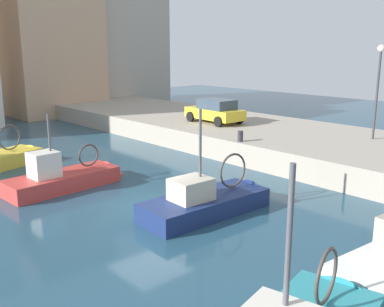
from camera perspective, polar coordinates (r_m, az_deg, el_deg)
The scene contains 9 objects.
water_surface at distance 17.04m, azimuth -5.54°, elevation -6.88°, with size 80.00×80.00×0.00m, color navy.
quay_wall at distance 25.17m, azimuth 15.90°, elevation 0.76°, with size 9.00×56.00×1.20m, color #9E9384.
fishing_boat_red at distance 20.05m, azimuth -15.37°, elevation -3.79°, with size 5.69×2.03×4.04m.
fishing_boat_navy at distance 16.53m, azimuth 2.67°, elevation -7.05°, with size 5.77×2.27×4.69m.
parked_car_yellow at distance 28.51m, azimuth 3.00°, elevation 5.47°, with size 2.14×3.94×1.50m.
mooring_bollard_mid at distance 22.88m, azimuth 6.21°, elevation 2.21°, with size 0.28×0.28×0.55m, color #2D2D33.
quay_streetlamp at distance 24.89m, azimuth 22.77°, elevation 9.09°, with size 0.36×0.36×4.83m.
waterfront_building_west_mid at distance 48.68m, azimuth -9.77°, elevation 13.87°, with size 8.35×8.48×12.81m.
waterfront_building_east at distance 42.89m, azimuth -18.09°, elevation 14.65°, with size 8.02×7.64×14.53m.
Camera 1 is at (-9.46, -12.88, 5.90)m, focal length 41.66 mm.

